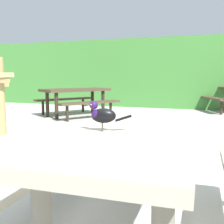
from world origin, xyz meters
TOP-DOWN VIEW (x-y plane):
  - hedge_wall at (0.00, 8.36)m, footprint 28.00×1.73m
  - picnic_table_foreground at (-0.19, -0.24)m, footprint 1.74×1.83m
  - bird_grackle at (-0.37, -0.39)m, footprint 0.28×0.11m
  - picnic_table_mid_right at (-3.23, 4.89)m, footprint 2.34×2.35m

SIDE VIEW (x-z plane):
  - picnic_table_foreground at x=-0.19m, z-range 0.19..0.93m
  - picnic_table_mid_right at x=-3.23m, z-range 0.19..0.93m
  - bird_grackle at x=-0.37m, z-range 0.75..0.94m
  - hedge_wall at x=0.00m, z-range 0.00..2.34m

